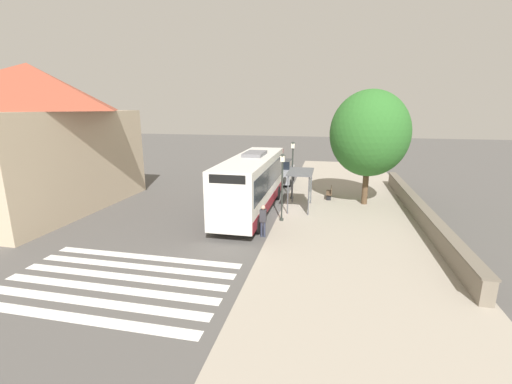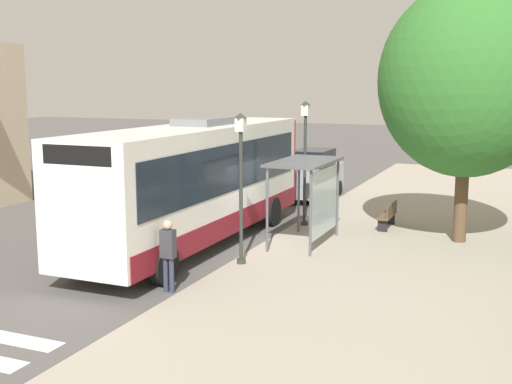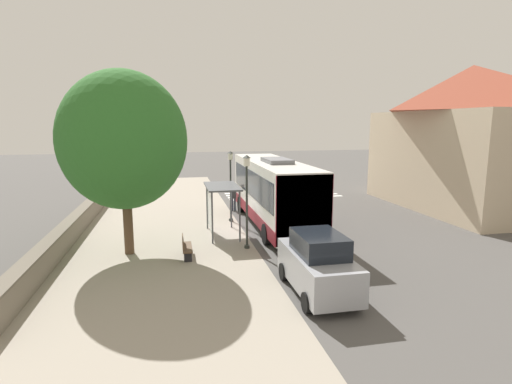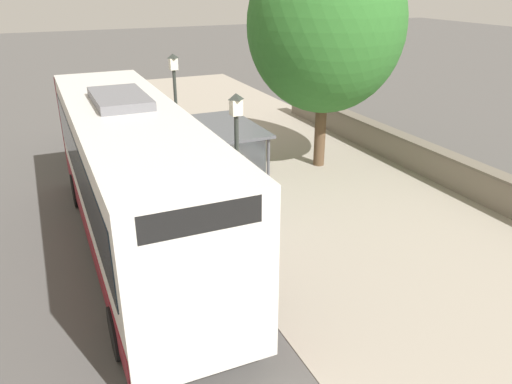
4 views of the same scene
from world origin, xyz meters
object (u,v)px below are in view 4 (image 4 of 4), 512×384
at_px(bus_shelter, 232,140).
at_px(parked_car_behind_bus, 110,121).
at_px(bench, 248,153).
at_px(street_lamp_near, 176,110).
at_px(bus, 133,176).
at_px(shade_tree, 326,26).
at_px(pedestrian, 265,285).
at_px(street_lamp_far, 237,165).

relative_size(bus_shelter, parked_car_behind_bus, 0.77).
bearing_deg(bench, street_lamp_near, 13.78).
distance_m(bus, shade_tree, 8.69).
relative_size(bench, parked_car_behind_bus, 0.39).
bearing_deg(bus_shelter, shade_tree, -153.73).
bearing_deg(pedestrian, bus_shelter, -105.67).
distance_m(bus_shelter, parked_car_behind_bus, 8.15).
relative_size(street_lamp_far, parked_car_behind_bus, 1.03).
xyz_separation_m(pedestrian, bench, (-3.41, -8.79, -0.56)).
height_order(bus, pedestrian, bus).
relative_size(bus, bus_shelter, 3.56).
distance_m(bench, street_lamp_far, 6.87).
relative_size(bus, shade_tree, 1.39).
distance_m(pedestrian, bench, 9.45).
relative_size(pedestrian, bench, 1.11).
distance_m(street_lamp_near, shade_tree, 5.74).
relative_size(bench, street_lamp_far, 0.38).
bearing_deg(street_lamp_near, pedestrian, 85.58).
distance_m(pedestrian, street_lamp_far, 3.23).
distance_m(street_lamp_far, shade_tree, 7.61).
bearing_deg(bus, street_lamp_near, -119.75).
xyz_separation_m(bus, street_lamp_near, (-2.19, -3.83, 0.57)).
xyz_separation_m(street_lamp_near, parked_car_behind_bus, (1.43, -5.27, -1.54)).
bearing_deg(shade_tree, bus, 25.22).
bearing_deg(pedestrian, parked_car_behind_bus, -86.56).
height_order(street_lamp_near, parked_car_behind_bus, street_lamp_near).
height_order(pedestrian, bench, pedestrian).
bearing_deg(pedestrian, street_lamp_near, -94.42).
height_order(bench, parked_car_behind_bus, parked_car_behind_bus).
height_order(bus, shade_tree, shade_tree).
bearing_deg(bus, parked_car_behind_bus, -94.74).
height_order(bus_shelter, parked_car_behind_bus, bus_shelter).
bearing_deg(bus_shelter, pedestrian, 74.33).
bearing_deg(parked_car_behind_bus, bus_shelter, 107.27).
distance_m(bus, pedestrian, 4.66).
bearing_deg(street_lamp_far, street_lamp_near, -90.34).
relative_size(pedestrian, street_lamp_near, 0.41).
relative_size(bus_shelter, street_lamp_near, 0.72).
bearing_deg(bench, pedestrian, 68.83).
relative_size(bus, parked_car_behind_bus, 2.74).
bearing_deg(bench, shade_tree, 157.00).
distance_m(bus_shelter, shade_tree, 5.51).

